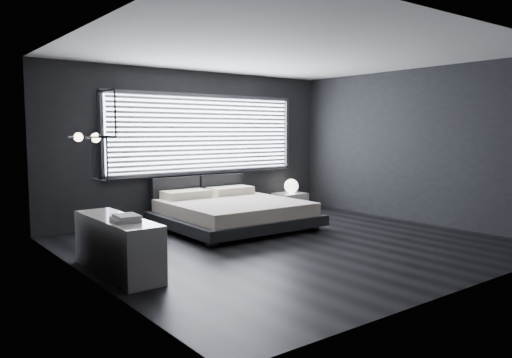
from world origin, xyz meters
TOP-DOWN VIEW (x-y plane):
  - room at (0.00, 0.00)m, footprint 6.04×6.00m
  - window at (0.20, 2.70)m, footprint 4.14×0.09m
  - headboard at (-0.01, 2.64)m, footprint 1.96×0.16m
  - sconce_near at (-2.88, 0.05)m, footprint 0.18×0.11m
  - sconce_far at (-2.88, 0.65)m, footprint 0.18×0.11m
  - wall_art_upper at (-2.98, -0.55)m, footprint 0.01×0.48m
  - wall_art_lower at (-2.98, -0.30)m, footprint 0.01×0.48m
  - bed at (-0.01, 1.51)m, footprint 2.37×2.27m
  - nightstand at (2.06, 2.36)m, footprint 0.62×0.52m
  - orb_lamp at (2.09, 2.36)m, footprint 0.30×0.30m
  - dresser at (-2.65, 0.08)m, footprint 0.48×1.65m
  - book_stack at (-2.65, -0.20)m, footprint 0.34×0.42m

SIDE VIEW (x-z plane):
  - nightstand at x=2.06m, z-range 0.00..0.36m
  - bed at x=-0.01m, z-range -0.02..0.59m
  - dresser at x=-2.65m, z-range 0.00..0.66m
  - orb_lamp at x=2.09m, z-range 0.36..0.66m
  - headboard at x=-0.01m, z-range 0.31..0.83m
  - book_stack at x=-2.65m, z-range 0.66..0.73m
  - wall_art_lower at x=-2.98m, z-range 1.14..1.62m
  - room at x=0.00m, z-range 0.00..2.80m
  - sconce_near at x=-2.88m, z-range 1.55..1.66m
  - sconce_far at x=-2.88m, z-range 1.55..1.66m
  - window at x=0.20m, z-range 0.85..2.37m
  - wall_art_upper at x=-2.98m, z-range 1.61..2.09m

